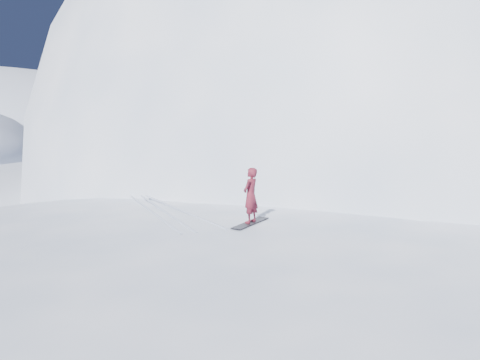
# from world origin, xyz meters

# --- Properties ---
(near_ridge) EXTENTS (36.00, 28.00, 4.80)m
(near_ridge) POSITION_xyz_m (1.00, 3.00, 0.00)
(near_ridge) COLOR white
(near_ridge) RESTS_ON ground
(summit_peak) EXTENTS (60.00, 56.00, 56.00)m
(summit_peak) POSITION_xyz_m (22.00, 26.00, 0.00)
(summit_peak) COLOR white
(summit_peak) RESTS_ON ground
(peak_shoulder) EXTENTS (28.00, 24.00, 18.00)m
(peak_shoulder) POSITION_xyz_m (10.00, 20.00, 0.00)
(peak_shoulder) COLOR white
(peak_shoulder) RESTS_ON ground
(wind_bumps) EXTENTS (16.00, 14.40, 1.00)m
(wind_bumps) POSITION_xyz_m (-0.56, 2.12, 0.00)
(wind_bumps) COLOR white
(wind_bumps) RESTS_ON ground
(snowboard) EXTENTS (1.42, 1.30, 0.03)m
(snowboard) POSITION_xyz_m (1.84, 2.56, 2.41)
(snowboard) COLOR black
(snowboard) RESTS_ON near_ridge
(snowboarder) EXTENTS (0.67, 0.65, 1.55)m
(snowboarder) POSITION_xyz_m (1.84, 2.56, 3.20)
(snowboarder) COLOR maroon
(snowboarder) RESTS_ON snowboard
(board_tracks) EXTENTS (2.23, 5.94, 0.04)m
(board_tracks) POSITION_xyz_m (-0.24, 5.00, 2.42)
(board_tracks) COLOR silver
(board_tracks) RESTS_ON ground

